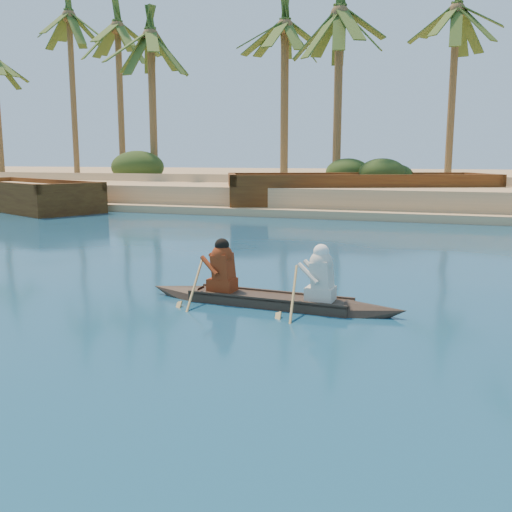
% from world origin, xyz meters
% --- Properties ---
extents(sandy_embankment, '(150.00, 51.00, 1.50)m').
position_xyz_m(sandy_embankment, '(0.00, 46.89, 0.53)').
color(sandy_embankment, tan).
rests_on(sandy_embankment, ground).
extents(palm_grove, '(110.00, 14.00, 16.00)m').
position_xyz_m(palm_grove, '(0.00, 35.00, 8.00)').
color(palm_grove, '#39591F').
rests_on(palm_grove, ground).
extents(shrub_cluster, '(100.00, 6.00, 2.40)m').
position_xyz_m(shrub_cluster, '(0.00, 31.50, 1.20)').
color(shrub_cluster, '#253D16').
rests_on(shrub_cluster, ground).
extents(canoe, '(5.12, 0.96, 1.40)m').
position_xyz_m(canoe, '(-2.03, 6.84, 0.27)').
color(canoe, '#37281E').
rests_on(canoe, ground).
extents(barge_left, '(11.41, 7.86, 1.81)m').
position_xyz_m(barge_left, '(-20.88, 22.00, 0.64)').
color(barge_left, brown).
rests_on(barge_left, ground).
extents(barge_mid, '(14.28, 9.41, 2.26)m').
position_xyz_m(barge_mid, '(-3.59, 27.00, 0.79)').
color(barge_mid, brown).
rests_on(barge_mid, ground).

